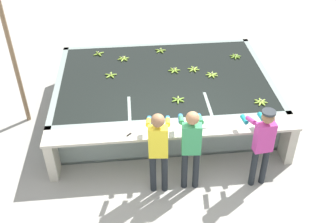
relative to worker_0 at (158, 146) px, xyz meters
The scene contains 19 objects.
ground_plane 1.09m from the worker_0, 45.92° to the left, with size 80.00×80.00×0.00m, color #A3A099.
wash_tank 2.48m from the worker_0, 82.53° to the left, with size 4.59×3.25×0.87m.
work_ledge 0.73m from the worker_0, 60.26° to the left, with size 4.59×0.45×0.87m.
worker_0 is the anchor object (origin of this frame).
worker_1 0.55m from the worker_0, ahead, with size 0.44×0.73×1.64m.
worker_2 1.76m from the worker_0, ahead, with size 0.46×0.73×1.60m.
banana_bunch_floating_0 2.81m from the worker_0, 69.03° to the left, with size 0.28×0.28×0.08m.
banana_bunch_floating_1 3.74m from the worker_0, 56.30° to the left, with size 0.28×0.28×0.08m.
banana_bunch_floating_2 2.44m from the worker_0, 29.89° to the left, with size 0.28×0.28×0.08m.
banana_bunch_floating_3 2.68m from the worker_0, 107.84° to the left, with size 0.28×0.27×0.08m.
banana_bunch_floating_4 2.68m from the worker_0, 77.70° to the left, with size 0.28×0.26×0.08m.
banana_bunch_floating_5 3.75m from the worker_0, 107.36° to the left, with size 0.26×0.26×0.08m.
banana_bunch_floating_6 3.61m from the worker_0, 84.40° to the left, with size 0.27×0.28×0.08m.
banana_bunch_floating_7 1.55m from the worker_0, 70.64° to the left, with size 0.27×0.28×0.08m.
banana_bunch_floating_8 2.71m from the worker_0, 59.80° to the left, with size 0.28×0.28×0.08m.
banana_bunch_floating_9 3.32m from the worker_0, 99.39° to the left, with size 0.28×0.28×0.08m.
knife_0 0.69m from the worker_0, 128.59° to the left, with size 0.27×0.27×0.02m.
knife_1 0.95m from the worker_0, 34.72° to the left, with size 0.35×0.03×0.02m.
support_post_left 3.61m from the worker_0, 138.95° to the left, with size 0.09×0.09×3.20m.
Camera 1 is at (-0.67, -5.20, 5.23)m, focal length 42.00 mm.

